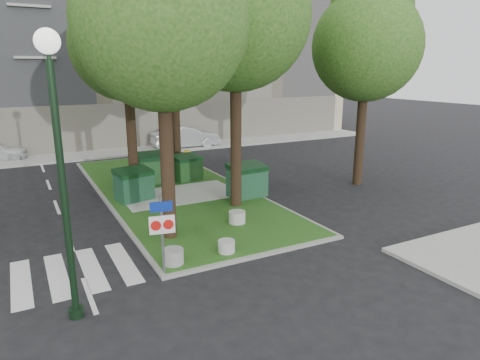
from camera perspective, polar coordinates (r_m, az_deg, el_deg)
ground at (r=13.01m, az=0.80°, el=-10.49°), size 120.00×120.00×0.00m
median_island at (r=20.09m, az=-8.96°, el=-1.35°), size 6.00×16.00×0.12m
median_kerb at (r=20.09m, az=-8.96°, el=-1.37°), size 6.30×16.30×0.10m
building_sidewalk at (r=29.88m, az=-16.55°, el=3.46°), size 42.00×3.00×0.12m
zebra_crossing at (r=13.18m, az=-17.23°, el=-10.81°), size 5.00×3.00×0.01m
apartment_building at (r=36.85m, az=-20.00°, el=17.63°), size 41.00×12.00×16.00m
tree_median_near_left at (r=13.69m, az=-10.29°, el=21.95°), size 5.20×5.20×10.53m
tree_median_mid at (r=20.01m, az=-14.86°, el=18.33°), size 4.80×4.80×9.99m
tree_median_far at (r=23.92m, az=-8.90°, el=21.16°), size 5.80×5.80×11.93m
tree_street_right at (r=21.37m, az=16.68°, el=17.95°), size 5.00×5.00×10.06m
dumpster_a at (r=18.58m, az=-13.96°, el=-0.61°), size 1.67×1.34×1.38m
dumpster_b at (r=21.24m, az=-11.42°, el=1.58°), size 1.65×1.18×1.50m
dumpster_c at (r=21.48m, az=-7.09°, el=1.64°), size 1.57×1.25×1.30m
dumpster_d at (r=18.54m, az=0.95°, el=-0.04°), size 1.66×1.22×1.48m
bollard_left at (r=12.52m, az=-8.91°, el=-10.03°), size 0.61×0.61×0.43m
bollard_right at (r=15.47m, az=-0.39°, el=-4.97°), size 0.60×0.60×0.43m
bollard_mid at (r=13.12m, az=-1.82°, el=-8.81°), size 0.52×0.52×0.37m
litter_bin at (r=25.55m, az=-7.06°, el=3.12°), size 0.42×0.42×0.73m
street_lamp at (r=9.62m, az=-23.03°, el=4.09°), size 0.50×0.50×6.29m
traffic_sign_pole at (r=11.62m, az=-10.36°, el=-6.04°), size 0.68×0.17×2.29m
car_silver at (r=31.02m, az=-7.26°, el=5.71°), size 4.84×1.81×1.58m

